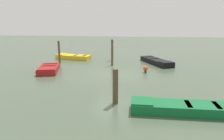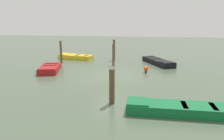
# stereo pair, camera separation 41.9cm
# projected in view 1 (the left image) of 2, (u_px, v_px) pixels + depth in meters

# --- Properties ---
(ground_plane) EXTENTS (80.00, 80.00, 0.00)m
(ground_plane) POSITION_uv_depth(u_px,v_px,m) (112.00, 75.00, 14.28)
(ground_plane) COLOR #475642
(rowboat_red) EXTENTS (3.06, 2.04, 0.46)m
(rowboat_red) POSITION_uv_depth(u_px,v_px,m) (49.00, 69.00, 15.17)
(rowboat_red) COLOR maroon
(rowboat_red) RESTS_ON ground_plane
(rowboat_black) EXTENTS (4.11, 2.80, 0.46)m
(rowboat_black) POSITION_uv_depth(u_px,v_px,m) (156.00, 61.00, 18.10)
(rowboat_black) COLOR black
(rowboat_black) RESTS_ON ground_plane
(rowboat_green) EXTENTS (1.13, 3.95, 0.46)m
(rowboat_green) POSITION_uv_depth(u_px,v_px,m) (179.00, 108.00, 8.26)
(rowboat_green) COLOR #0F602D
(rowboat_green) RESTS_ON ground_plane
(rowboat_yellow) EXTENTS (1.76, 3.52, 0.46)m
(rowboat_yellow) POSITION_uv_depth(u_px,v_px,m) (73.00, 57.00, 20.47)
(rowboat_yellow) COLOR gold
(rowboat_yellow) RESTS_ON ground_plane
(mooring_piling_far_right) EXTENTS (0.21, 0.21, 1.98)m
(mooring_piling_far_right) POSITION_uv_depth(u_px,v_px,m) (112.00, 50.00, 19.57)
(mooring_piling_far_right) COLOR brown
(mooring_piling_far_right) RESTS_ON ground_plane
(mooring_piling_center) EXTENTS (0.18, 0.18, 1.98)m
(mooring_piling_center) POSITION_uv_depth(u_px,v_px,m) (59.00, 52.00, 18.16)
(mooring_piling_center) COLOR brown
(mooring_piling_center) RESTS_ON ground_plane
(mooring_piling_far_left) EXTENTS (0.16, 0.16, 1.83)m
(mooring_piling_far_left) POSITION_uv_depth(u_px,v_px,m) (112.00, 55.00, 17.24)
(mooring_piling_far_left) COLOR brown
(mooring_piling_far_left) RESTS_ON ground_plane
(mooring_piling_mid_left) EXTENTS (0.25, 0.25, 1.58)m
(mooring_piling_mid_left) POSITION_uv_depth(u_px,v_px,m) (115.00, 86.00, 9.10)
(mooring_piling_mid_left) COLOR brown
(mooring_piling_mid_left) RESTS_ON ground_plane
(marker_buoy) EXTENTS (0.36, 0.36, 0.48)m
(marker_buoy) POSITION_uv_depth(u_px,v_px,m) (145.00, 69.00, 14.93)
(marker_buoy) COLOR #262626
(marker_buoy) RESTS_ON ground_plane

